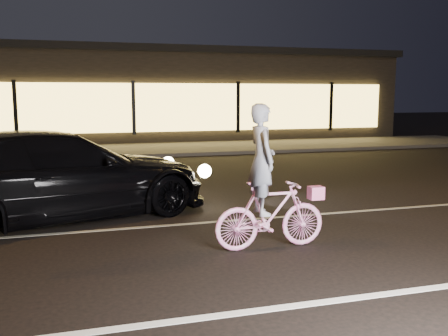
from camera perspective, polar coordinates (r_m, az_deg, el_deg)
name	(u,v)px	position (r m, az deg, el deg)	size (l,w,h in m)	color
ground	(262,258)	(6.70, 4.34, -10.27)	(90.00, 90.00, 0.00)	black
lane_stripe_near	(313,303)	(5.42, 10.18, -14.99)	(60.00, 0.12, 0.01)	silver
lane_stripe_far	(220,221)	(8.52, -0.46, -6.13)	(60.00, 0.10, 0.01)	gray
sidewalk	(140,150)	(19.18, -9.58, 2.06)	(30.00, 4.00, 0.12)	#383533
storefront	(124,94)	(25.00, -11.38, 8.26)	(25.40, 8.42, 4.20)	black
cyclist	(268,198)	(6.93, 5.07, -3.46)	(1.61, 0.55, 2.02)	#FF36A6
sedan	(56,175)	(8.99, -18.61, -0.80)	(5.74, 3.77, 1.55)	black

